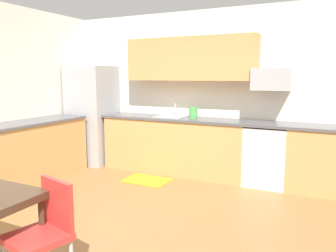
{
  "coord_description": "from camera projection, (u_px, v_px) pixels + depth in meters",
  "views": [
    {
      "loc": [
        1.84,
        -2.74,
        1.63
      ],
      "look_at": [
        0.0,
        1.0,
        1.0
      ],
      "focal_mm": 35.75,
      "sensor_mm": 36.0,
      "label": 1
    }
  ],
  "objects": [
    {
      "name": "sink_faucet",
      "position": [
        175.0,
        110.0,
        5.78
      ],
      "size": [
        0.02,
        0.02,
        0.24
      ],
      "primitive_type": "cylinder",
      "color": "#B2B5BA",
      "rests_on": "countertop_back"
    },
    {
      "name": "refrigerator",
      "position": [
        93.0,
        115.0,
        6.27
      ],
      "size": [
        0.76,
        0.7,
        1.8
      ],
      "primitive_type": "cube",
      "color": "#9EA0A5",
      "rests_on": "ground"
    },
    {
      "name": "cabinet_run_back",
      "position": [
        174.0,
        146.0,
        5.68
      ],
      "size": [
        2.46,
        0.6,
        0.9
      ],
      "primitive_type": "cube",
      "color": "tan",
      "rests_on": "ground"
    },
    {
      "name": "wall_back",
      "position": [
        211.0,
        92.0,
        5.63
      ],
      "size": [
        5.8,
        0.1,
        2.7
      ],
      "primitive_type": "cube",
      "color": "silver",
      "rests_on": "ground"
    },
    {
      "name": "countertop_left",
      "position": [
        26.0,
        123.0,
        5.06
      ],
      "size": [
        0.64,
        2.0,
        0.04
      ],
      "primitive_type": "cube",
      "color": "#4C4C51",
      "rests_on": "cabinet_run_left"
    },
    {
      "name": "countertop_back",
      "position": [
        204.0,
        120.0,
        5.38
      ],
      "size": [
        4.8,
        0.64,
        0.04
      ],
      "primitive_type": "cube",
      "color": "#4C4C51",
      "rests_on": "cabinet_run_back"
    },
    {
      "name": "cabinet_run_back_right",
      "position": [
        329.0,
        161.0,
        4.64
      ],
      "size": [
        1.09,
        0.6,
        0.9
      ],
      "primitive_type": "cube",
      "color": "tan",
      "rests_on": "ground"
    },
    {
      "name": "oven_range",
      "position": [
        267.0,
        155.0,
        5.01
      ],
      "size": [
        0.6,
        0.6,
        0.91
      ],
      "color": "white",
      "rests_on": "ground"
    },
    {
      "name": "kettle",
      "position": [
        193.0,
        113.0,
        5.5
      ],
      "size": [
        0.14,
        0.14,
        0.2
      ],
      "primitive_type": "cylinder",
      "color": "#4CA54C",
      "rests_on": "countertop_back"
    },
    {
      "name": "sink_basin",
      "position": [
        171.0,
        120.0,
        5.65
      ],
      "size": [
        0.48,
        0.4,
        0.14
      ],
      "primitive_type": "cube",
      "color": "#A5A8AD",
      "rests_on": "countertop_back"
    },
    {
      "name": "ground_plane",
      "position": [
        126.0,
        234.0,
        3.48
      ],
      "size": [
        12.0,
        12.0,
        0.0
      ],
      "primitive_type": "plane",
      "color": "olive"
    },
    {
      "name": "microwave",
      "position": [
        271.0,
        79.0,
        4.93
      ],
      "size": [
        0.54,
        0.36,
        0.32
      ],
      "primitive_type": "cube",
      "color": "#9EA0A5"
    },
    {
      "name": "floor_mat",
      "position": [
        147.0,
        180.0,
        5.24
      ],
      "size": [
        0.7,
        0.5,
        0.01
      ],
      "primitive_type": "cube",
      "color": "orange",
      "rests_on": "ground"
    },
    {
      "name": "chair_near_table",
      "position": [
        46.0,
        227.0,
        2.5
      ],
      "size": [
        0.49,
        0.49,
        0.85
      ],
      "color": "red",
      "rests_on": "ground"
    },
    {
      "name": "upper_cabinets_back",
      "position": [
        190.0,
        59.0,
        5.48
      ],
      "size": [
        2.2,
        0.34,
        0.7
      ],
      "primitive_type": "cube",
      "color": "tan"
    },
    {
      "name": "cabinet_run_left",
      "position": [
        28.0,
        153.0,
        5.13
      ],
      "size": [
        0.6,
        2.0,
        0.9
      ],
      "primitive_type": "cube",
      "color": "tan",
      "rests_on": "ground"
    }
  ]
}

